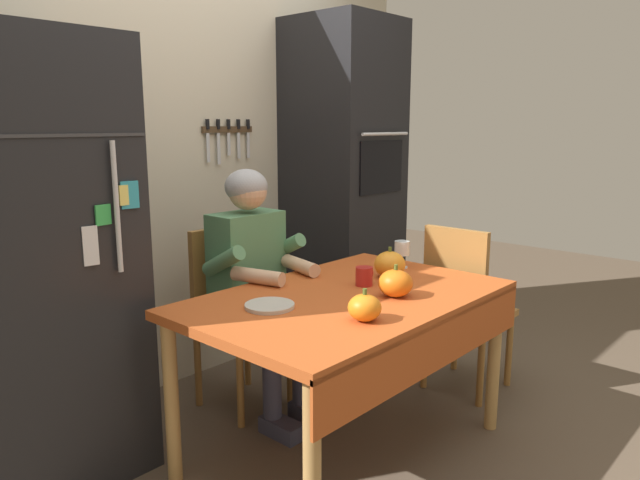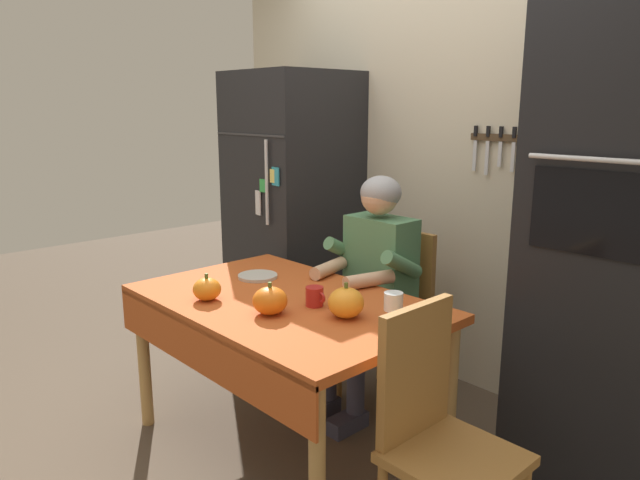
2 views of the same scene
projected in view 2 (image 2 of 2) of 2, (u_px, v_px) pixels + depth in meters
The scene contains 14 objects.
ground_plane at pixel (270, 454), 2.75m from camera, with size 10.00×10.00×0.00m, color brown.
back_wall_assembly at pixel (460, 158), 3.32m from camera, with size 3.70×0.13×2.60m.
refrigerator at pixel (293, 213), 3.86m from camera, with size 0.68×0.71×1.80m.
wall_oven at pixel (613, 239), 2.43m from camera, with size 0.60×0.64×2.10m.
dining_table at pixel (281, 317), 2.65m from camera, with size 1.40×0.90×0.74m.
chair_behind_person at pixel (394, 308), 3.21m from camera, with size 0.40×0.40×0.93m.
seated_person at pixel (371, 275), 3.04m from camera, with size 0.47×0.55×1.25m.
chair_right_side at pixel (437, 428), 2.01m from camera, with size 0.40×0.40×0.93m.
coffee_mug at pixel (315, 296), 2.55m from camera, with size 0.11×0.08×0.09m.
wine_glass at pixel (393, 303), 2.30m from camera, with size 0.08×0.08×0.14m.
pumpkin_large at pixel (346, 303), 2.40m from camera, with size 0.15×0.15×0.15m.
pumpkin_medium at pixel (270, 301), 2.44m from camera, with size 0.15×0.15×0.14m.
pumpkin_small at pixel (207, 289), 2.62m from camera, with size 0.13×0.13×0.12m.
serving_tray at pixel (258, 276), 2.97m from camera, with size 0.20×0.20×0.02m, color #B7B2A8.
Camera 2 is at (1.96, -1.50, 1.59)m, focal length 33.01 mm.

